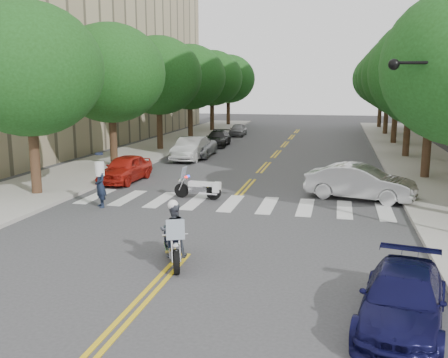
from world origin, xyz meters
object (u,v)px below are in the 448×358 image
(motorcycle_police, at_px, (173,235))
(sedan_blue, at_px, (403,299))
(officer_standing, at_px, (100,185))
(motorcycle_parked, at_px, (202,188))
(convertible, at_px, (360,182))

(motorcycle_police, bearing_deg, sedan_blue, 133.41)
(officer_standing, xyz_separation_m, sedan_blue, (10.74, -8.01, -0.31))
(motorcycle_parked, bearing_deg, motorcycle_police, -165.15)
(officer_standing, bearing_deg, motorcycle_police, -1.57)
(motorcycle_parked, height_order, sedan_blue, motorcycle_parked)
(motorcycle_police, height_order, motorcycle_parked, motorcycle_police)
(convertible, bearing_deg, sedan_blue, -162.76)
(motorcycle_police, xyz_separation_m, convertible, (5.39, 9.24, -0.05))
(officer_standing, bearing_deg, sedan_blue, 9.62)
(motorcycle_parked, distance_m, convertible, 6.88)
(motorcycle_police, bearing_deg, motorcycle_parked, -103.21)
(motorcycle_parked, height_order, convertible, convertible)
(motorcycle_parked, relative_size, sedan_blue, 0.53)
(motorcycle_parked, bearing_deg, sedan_blue, -140.28)
(motorcycle_parked, xyz_separation_m, convertible, (6.73, 1.43, 0.28))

